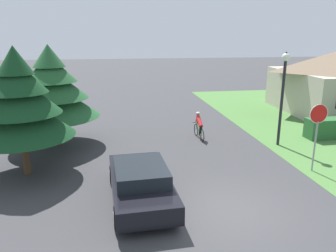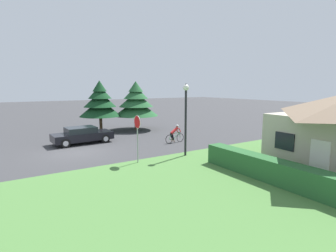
% 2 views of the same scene
% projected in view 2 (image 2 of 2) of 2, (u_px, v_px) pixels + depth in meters
% --- Properties ---
extents(ground_plane, '(140.00, 140.00, 0.00)m').
position_uv_depth(ground_plane, '(76.00, 152.00, 17.94)').
color(ground_plane, '#38383A').
extents(grass_verge_right, '(16.00, 36.00, 0.01)m').
position_uv_depth(grass_verge_right, '(261.00, 204.00, 10.00)').
color(grass_verge_right, '#477538').
rests_on(grass_verge_right, ground).
extents(hedge_row, '(9.18, 0.90, 1.08)m').
position_uv_depth(hedge_row, '(283.00, 174.00, 11.79)').
color(hedge_row, '#285B2D').
rests_on(hedge_row, ground).
extents(sedan_left_lane, '(2.11, 4.58, 1.31)m').
position_uv_depth(sedan_left_lane, '(82.00, 135.00, 20.58)').
color(sedan_left_lane, black).
rests_on(sedan_left_lane, ground).
extents(cyclist, '(0.44, 1.79, 1.43)m').
position_uv_depth(cyclist, '(175.00, 134.00, 20.89)').
color(cyclist, black).
rests_on(cyclist, ground).
extents(stop_sign, '(0.77, 0.07, 2.79)m').
position_uv_depth(stop_sign, '(137.00, 129.00, 15.15)').
color(stop_sign, gray).
rests_on(stop_sign, ground).
extents(street_lamp, '(0.38, 0.38, 4.64)m').
position_uv_depth(street_lamp, '(186.00, 108.00, 16.57)').
color(street_lamp, black).
rests_on(street_lamp, ground).
extents(conifer_tall_near, '(3.98, 3.98, 5.03)m').
position_uv_depth(conifer_tall_near, '(100.00, 102.00, 25.40)').
color(conifer_tall_near, '#4C3823').
rests_on(conifer_tall_near, ground).
extents(conifer_tall_far, '(4.49, 4.49, 4.98)m').
position_uv_depth(conifer_tall_far, '(136.00, 102.00, 26.84)').
color(conifer_tall_far, '#4C3823').
rests_on(conifer_tall_far, ground).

